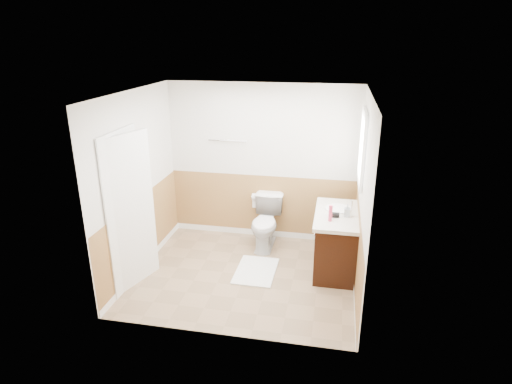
% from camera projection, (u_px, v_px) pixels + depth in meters
% --- Properties ---
extents(floor, '(3.00, 3.00, 0.00)m').
position_uv_depth(floor, '(246.00, 275.00, 5.98)').
color(floor, '#8C7051').
rests_on(floor, ground).
extents(ceiling, '(3.00, 3.00, 0.00)m').
position_uv_depth(ceiling, '(244.00, 93.00, 5.12)').
color(ceiling, white).
rests_on(ceiling, floor).
extents(wall_back, '(3.00, 0.00, 3.00)m').
position_uv_depth(wall_back, '(262.00, 163.00, 6.75)').
color(wall_back, silver).
rests_on(wall_back, floor).
extents(wall_front, '(3.00, 0.00, 3.00)m').
position_uv_depth(wall_front, '(218.00, 234.00, 4.35)').
color(wall_front, silver).
rests_on(wall_front, floor).
extents(wall_left, '(0.00, 3.00, 3.00)m').
position_uv_depth(wall_left, '(137.00, 184.00, 5.82)').
color(wall_left, silver).
rests_on(wall_left, floor).
extents(wall_right, '(0.00, 3.00, 3.00)m').
position_uv_depth(wall_right, '(363.00, 199.00, 5.28)').
color(wall_right, silver).
rests_on(wall_right, floor).
extents(wainscot_back, '(3.00, 0.00, 3.00)m').
position_uv_depth(wainscot_back, '(262.00, 207.00, 6.99)').
color(wainscot_back, '#9F743F').
rests_on(wainscot_back, floor).
extents(wainscot_front, '(3.00, 0.00, 3.00)m').
position_uv_depth(wainscot_front, '(220.00, 296.00, 4.62)').
color(wainscot_front, '#9F743F').
rests_on(wainscot_front, floor).
extents(wainscot_left, '(0.00, 2.60, 2.60)m').
position_uv_depth(wainscot_left, '(143.00, 233.00, 6.07)').
color(wainscot_left, '#9F743F').
rests_on(wainscot_left, floor).
extents(wainscot_right, '(0.00, 2.60, 2.60)m').
position_uv_depth(wainscot_right, '(357.00, 252.00, 5.54)').
color(wainscot_right, '#9F743F').
rests_on(wainscot_right, floor).
extents(toilet, '(0.45, 0.79, 0.80)m').
position_uv_depth(toilet, '(266.00, 223.00, 6.66)').
color(toilet, white).
rests_on(toilet, floor).
extents(bath_mat, '(0.56, 0.80, 0.02)m').
position_uv_depth(bath_mat, '(256.00, 271.00, 6.05)').
color(bath_mat, silver).
rests_on(bath_mat, floor).
extents(vanity_cabinet, '(0.55, 1.10, 0.80)m').
position_uv_depth(vanity_cabinet, '(336.00, 243.00, 6.02)').
color(vanity_cabinet, black).
rests_on(vanity_cabinet, floor).
extents(vanity_knob_left, '(0.03, 0.03, 0.03)m').
position_uv_depth(vanity_knob_left, '(314.00, 234.00, 5.93)').
color(vanity_knob_left, silver).
rests_on(vanity_knob_left, vanity_cabinet).
extents(vanity_knob_right, '(0.03, 0.03, 0.03)m').
position_uv_depth(vanity_knob_right, '(315.00, 228.00, 6.11)').
color(vanity_knob_right, silver).
rests_on(vanity_knob_right, vanity_cabinet).
extents(countertop, '(0.60, 1.15, 0.05)m').
position_uv_depth(countertop, '(337.00, 215.00, 5.87)').
color(countertop, white).
rests_on(countertop, vanity_cabinet).
extents(sink_basin, '(0.36, 0.36, 0.02)m').
position_uv_depth(sink_basin, '(338.00, 209.00, 6.00)').
color(sink_basin, white).
rests_on(sink_basin, countertop).
extents(faucet, '(0.02, 0.02, 0.14)m').
position_uv_depth(faucet, '(351.00, 206.00, 5.95)').
color(faucet, silver).
rests_on(faucet, countertop).
extents(lotion_bottle, '(0.05, 0.05, 0.22)m').
position_uv_depth(lotion_bottle, '(330.00, 213.00, 5.59)').
color(lotion_bottle, '#D23658').
rests_on(lotion_bottle, countertop).
extents(soap_dispenser, '(0.08, 0.08, 0.17)m').
position_uv_depth(soap_dispenser, '(347.00, 210.00, 5.74)').
color(soap_dispenser, '#949FA7').
rests_on(soap_dispenser, countertop).
extents(hair_dryer_body, '(0.14, 0.07, 0.07)m').
position_uv_depth(hair_dryer_body, '(334.00, 215.00, 5.73)').
color(hair_dryer_body, black).
rests_on(hair_dryer_body, countertop).
extents(hair_dryer_handle, '(0.03, 0.03, 0.07)m').
position_uv_depth(hair_dryer_handle, '(332.00, 215.00, 5.81)').
color(hair_dryer_handle, black).
rests_on(hair_dryer_handle, countertop).
extents(mirror_panel, '(0.02, 0.35, 0.90)m').
position_uv_depth(mirror_panel, '(360.00, 153.00, 6.20)').
color(mirror_panel, silver).
rests_on(mirror_panel, wall_right).
extents(window_frame, '(0.04, 0.80, 1.00)m').
position_uv_depth(window_frame, '(362.00, 148.00, 5.66)').
color(window_frame, white).
rests_on(window_frame, wall_right).
extents(window_glass, '(0.01, 0.70, 0.90)m').
position_uv_depth(window_glass, '(363.00, 148.00, 5.65)').
color(window_glass, white).
rests_on(window_glass, wall_right).
extents(door, '(0.29, 0.78, 2.04)m').
position_uv_depth(door, '(131.00, 212.00, 5.46)').
color(door, white).
rests_on(door, wall_left).
extents(door_frame, '(0.02, 0.92, 2.10)m').
position_uv_depth(door_frame, '(125.00, 211.00, 5.47)').
color(door_frame, white).
rests_on(door_frame, wall_left).
extents(door_knob, '(0.06, 0.06, 0.06)m').
position_uv_depth(door_knob, '(147.00, 208.00, 5.78)').
color(door_knob, silver).
rests_on(door_knob, door).
extents(towel_bar, '(0.62, 0.02, 0.02)m').
position_uv_depth(towel_bar, '(227.00, 141.00, 6.68)').
color(towel_bar, silver).
rests_on(towel_bar, wall_back).
extents(tp_holder_bar, '(0.14, 0.02, 0.02)m').
position_uv_depth(tp_holder_bar, '(255.00, 197.00, 6.89)').
color(tp_holder_bar, silver).
rests_on(tp_holder_bar, wall_back).
extents(tp_roll, '(0.10, 0.11, 0.11)m').
position_uv_depth(tp_roll, '(255.00, 197.00, 6.89)').
color(tp_roll, white).
rests_on(tp_roll, tp_holder_bar).
extents(tp_sheet, '(0.10, 0.01, 0.16)m').
position_uv_depth(tp_sheet, '(255.00, 203.00, 6.93)').
color(tp_sheet, white).
rests_on(tp_sheet, tp_roll).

